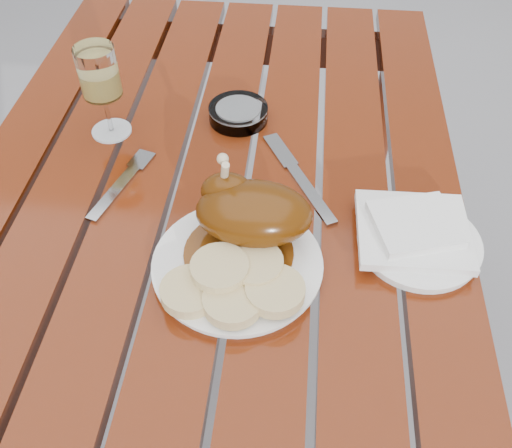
{
  "coord_description": "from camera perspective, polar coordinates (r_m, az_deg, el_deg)",
  "views": [
    {
      "loc": [
        0.14,
        -0.69,
        1.38
      ],
      "look_at": [
        0.08,
        -0.14,
        0.78
      ],
      "focal_mm": 40.0,
      "sensor_mm": 36.0,
      "label": 1
    }
  ],
  "objects": [
    {
      "name": "wine_glass",
      "position": [
        1.01,
        -15.06,
        12.59
      ],
      "size": [
        0.09,
        0.09,
        0.16
      ],
      "primitive_type": "cylinder",
      "rotation": [
        0.0,
        0.0,
        0.39
      ],
      "color": "#D9C363",
      "rests_on": "table"
    },
    {
      "name": "ground",
      "position": [
        1.55,
        -2.71,
        -15.99
      ],
      "size": [
        60.0,
        60.0,
        0.0
      ],
      "primitive_type": "plane",
      "color": "slate",
      "rests_on": "ground"
    },
    {
      "name": "fork",
      "position": [
        0.94,
        -13.57,
        3.61
      ],
      "size": [
        0.06,
        0.16,
        0.01
      ],
      "primitive_type": "cube",
      "rotation": [
        0.0,
        0.0,
        -0.29
      ],
      "color": "gray",
      "rests_on": "table"
    },
    {
      "name": "napkin",
      "position": [
        0.85,
        15.43,
        -0.66
      ],
      "size": [
        0.16,
        0.15,
        0.01
      ],
      "primitive_type": "cube",
      "rotation": [
        0.0,
        0.0,
        0.02
      ],
      "color": "white",
      "rests_on": "side_plate"
    },
    {
      "name": "ashtray",
      "position": [
        1.05,
        -1.77,
        11.02
      ],
      "size": [
        0.11,
        0.11,
        0.03
      ],
      "primitive_type": "cylinder",
      "rotation": [
        0.0,
        0.0,
        0.04
      ],
      "color": "#B2B7BC",
      "rests_on": "table"
    },
    {
      "name": "side_plate",
      "position": [
        0.86,
        15.96,
        -1.83
      ],
      "size": [
        0.23,
        0.23,
        0.01
      ],
      "primitive_type": "cylinder",
      "rotation": [
        0.0,
        0.0,
        -0.35
      ],
      "color": "white",
      "rests_on": "table"
    },
    {
      "name": "dinner_plate",
      "position": [
        0.8,
        -1.86,
        -4.14
      ],
      "size": [
        0.31,
        0.31,
        0.02
      ],
      "primitive_type": "cylinder",
      "rotation": [
        0.0,
        0.0,
        0.35
      ],
      "color": "white",
      "rests_on": "table"
    },
    {
      "name": "bread_dumplings",
      "position": [
        0.75,
        -2.19,
        -5.92
      ],
      "size": [
        0.19,
        0.13,
        0.03
      ],
      "color": "beige",
      "rests_on": "dinner_plate"
    },
    {
      "name": "table",
      "position": [
        1.23,
        -3.32,
        -7.99
      ],
      "size": [
        0.8,
        1.2,
        0.75
      ],
      "primitive_type": "cube",
      "color": "maroon",
      "rests_on": "ground"
    },
    {
      "name": "roast_duck",
      "position": [
        0.79,
        -0.68,
        1.18
      ],
      "size": [
        0.18,
        0.17,
        0.12
      ],
      "color": "#5E2D0A",
      "rests_on": "dinner_plate"
    },
    {
      "name": "knife",
      "position": [
        0.92,
        4.76,
        4.09
      ],
      "size": [
        0.11,
        0.18,
        0.01
      ],
      "primitive_type": "cube",
      "rotation": [
        0.0,
        0.0,
        0.5
      ],
      "color": "gray",
      "rests_on": "table"
    }
  ]
}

